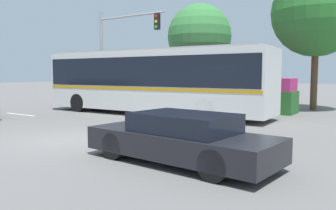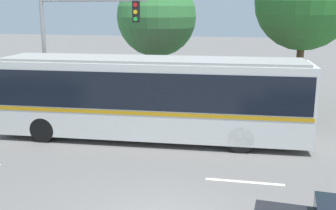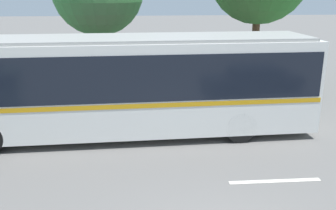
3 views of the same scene
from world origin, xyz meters
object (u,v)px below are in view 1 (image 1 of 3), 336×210
sedan_foreground (181,139)px  traffic_light_pole (117,44)px  street_tree_left (199,36)px  city_bus (152,78)px  street_tree_centre (317,12)px

sedan_foreground → traffic_light_pole: (-10.65, 9.40, 3.38)m
traffic_light_pole → street_tree_left: street_tree_left is taller
city_bus → traffic_light_pole: bearing=-27.7°
street_tree_left → street_tree_centre: 8.00m
city_bus → street_tree_centre: street_tree_centre is taller
sedan_foreground → street_tree_left: bearing=-57.3°
city_bus → sedan_foreground: bearing=128.8°
sedan_foreground → traffic_light_pole: size_ratio=0.79×
traffic_light_pole → street_tree_centre: (10.66, 4.88, 1.58)m
sedan_foreground → street_tree_centre: size_ratio=0.60×
traffic_light_pole → sedan_foreground: bearing=-41.4°
street_tree_left → sedan_foreground: bearing=-62.2°
street_tree_left → traffic_light_pole: bearing=-116.0°
sedan_foreground → street_tree_centre: bearing=-85.2°
city_bus → traffic_light_pole: 5.13m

